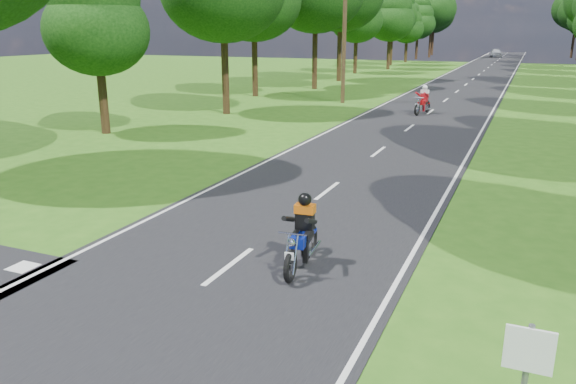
% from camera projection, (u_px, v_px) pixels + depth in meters
% --- Properties ---
extents(ground, '(160.00, 160.00, 0.00)m').
position_uv_depth(ground, '(172.00, 310.00, 9.62)').
color(ground, '#2C5C15').
rests_on(ground, ground).
extents(main_road, '(7.00, 140.00, 0.02)m').
position_uv_depth(main_road, '(473.00, 79.00, 53.72)').
color(main_road, black).
rests_on(main_road, ground).
extents(road_markings, '(7.40, 140.00, 0.01)m').
position_uv_depth(road_markings, '(470.00, 81.00, 52.12)').
color(road_markings, silver).
rests_on(road_markings, main_road).
extents(telegraph_pole, '(1.20, 0.26, 8.00)m').
position_uv_depth(telegraph_pole, '(344.00, 38.00, 35.46)').
color(telegraph_pole, '#382616').
rests_on(telegraph_pole, ground).
extents(rider_near_blue, '(0.77, 1.85, 1.50)m').
position_uv_depth(rider_near_blue, '(302.00, 232.00, 11.15)').
color(rider_near_blue, '#0E219B').
rests_on(rider_near_blue, main_road).
extents(rider_far_red, '(0.99, 2.00, 1.60)m').
position_uv_depth(rider_far_red, '(423.00, 100.00, 31.52)').
color(rider_far_red, '#B80E11').
rests_on(rider_far_red, main_road).
extents(distant_car, '(2.46, 4.47, 1.44)m').
position_uv_depth(distant_car, '(496.00, 53.00, 94.93)').
color(distant_car, silver).
rests_on(distant_car, main_road).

